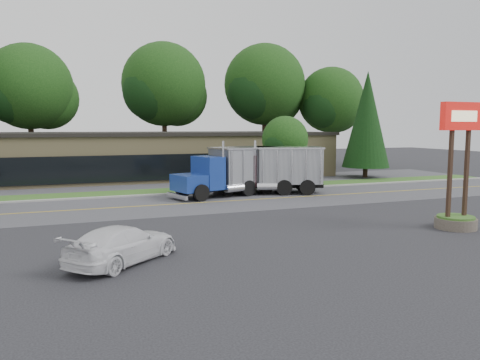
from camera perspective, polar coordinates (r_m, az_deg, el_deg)
The scene contains 17 objects.
ground at distance 21.07m, azimuth -1.20°, elevation -6.70°, with size 140.00×140.00×0.00m, color #36363C.
road at distance 29.56m, azimuth -7.01°, elevation -2.92°, with size 60.00×8.00×0.02m, color #5B5B61.
center_line at distance 29.56m, azimuth -7.01°, elevation -2.92°, with size 60.00×0.12×0.01m, color gold.
curb at distance 33.61m, azimuth -8.69°, elevation -1.80°, with size 60.00×0.30×0.12m, color #9E9E99.
grass_verge at distance 35.35m, azimuth -9.30°, elevation -1.41°, with size 60.00×3.40×0.03m, color #2E531C.
far_parking at distance 40.23m, azimuth -10.70°, elevation -0.48°, with size 60.00×7.00×0.02m, color #5B5B61.
strip_mall at distance 46.29m, azimuth -9.59°, elevation 2.93°, with size 32.00×12.00×4.00m, color tan.
bilo_sign at distance 24.31m, azimuth 24.99°, elevation -0.70°, with size 2.20×1.90×5.95m.
tree_far_b at distance 53.69m, azimuth -24.17°, elevation 9.88°, with size 9.34×8.79×13.32m.
tree_far_c at distance 54.76m, azimuth -9.14°, elevation 10.95°, with size 10.04×9.45×14.32m.
tree_far_d at distance 57.46m, azimuth 3.10°, elevation 11.05°, with size 10.30×9.70×14.70m.
tree_far_e at distance 59.25m, azimuth 11.06°, elevation 9.18°, with size 8.47×7.97×12.08m.
evergreen_right at distance 45.98m, azimuth 15.20°, elevation 7.15°, with size 4.41×4.41×10.03m.
tree_verge at distance 38.33m, azimuth 5.55°, elevation 4.69°, with size 3.99×3.76×5.70m.
dump_truck_blue at distance 32.95m, azimuth -1.02°, elevation 1.26°, with size 8.07×4.56×3.36m.
dump_truck_maroon at distance 33.89m, azimuth 4.15°, elevation 1.39°, with size 8.21×4.76×3.36m.
rally_car at distance 17.26m, azimuth -14.11°, elevation -7.59°, with size 1.87×4.60×1.33m, color white.
Camera 1 is at (-6.80, -19.36, 4.81)m, focal length 35.00 mm.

